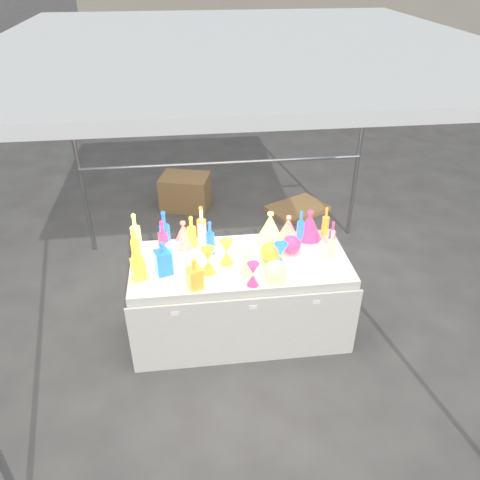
{
  "coord_description": "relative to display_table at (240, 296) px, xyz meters",
  "views": [
    {
      "loc": [
        -0.39,
        -3.16,
        2.96
      ],
      "look_at": [
        0.0,
        0.0,
        0.95
      ],
      "focal_mm": 35.0,
      "sensor_mm": 36.0,
      "label": 1
    }
  ],
  "objects": [
    {
      "name": "decanter_2",
      "position": [
        -0.62,
        -0.08,
        0.52
      ],
      "size": [
        0.15,
        0.15,
        0.29
      ],
      "primitive_type": null,
      "rotation": [
        0.0,
        0.0,
        0.3
      ],
      "color": "#15783A",
      "rests_on": "display_table"
    },
    {
      "name": "bottle_5",
      "position": [
        -0.29,
        0.3,
        0.55
      ],
      "size": [
        0.09,
        0.09,
        0.34
      ],
      "primitive_type": null,
      "rotation": [
        0.0,
        0.0,
        -0.29
      ],
      "color": "#DB2B6D",
      "rests_on": "display_table"
    },
    {
      "name": "bottle_10",
      "position": [
        0.8,
        0.11,
        0.5
      ],
      "size": [
        0.07,
        0.07,
        0.25
      ],
      "primitive_type": null,
      "rotation": [
        0.0,
        0.0,
        -0.36
      ],
      "color": "#1B37A2",
      "rests_on": "display_table"
    },
    {
      "name": "hourglass_5",
      "position": [
        0.31,
        -0.13,
        0.49
      ],
      "size": [
        0.15,
        0.15,
        0.23
      ],
      "primitive_type": null,
      "rotation": [
        0.0,
        0.0,
        -0.37
      ],
      "color": "#15783A",
      "rests_on": "display_table"
    },
    {
      "name": "hourglass_3",
      "position": [
        -0.54,
        -0.03,
        0.49
      ],
      "size": [
        0.12,
        0.12,
        0.23
      ],
      "primitive_type": null,
      "rotation": [
        0.0,
        0.0,
        0.09
      ],
      "color": "#DB2B6D",
      "rests_on": "display_table"
    },
    {
      "name": "ground",
      "position": [
        -0.0,
        0.01,
        -0.37
      ],
      "size": [
        80.0,
        80.0,
        0.0
      ],
      "primitive_type": "plane",
      "color": "#605D59",
      "rests_on": "ground"
    },
    {
      "name": "bottle_4",
      "position": [
        -0.85,
        0.27,
        0.55
      ],
      "size": [
        0.1,
        0.1,
        0.36
      ],
      "primitive_type": null,
      "rotation": [
        0.0,
        0.0,
        -0.29
      ],
      "color": "teal",
      "rests_on": "display_table"
    },
    {
      "name": "hourglass_2",
      "position": [
        0.03,
        -0.18,
        0.49
      ],
      "size": [
        0.14,
        0.14,
        0.22
      ],
      "primitive_type": null,
      "rotation": [
        0.0,
        0.0,
        0.31
      ],
      "color": "teal",
      "rests_on": "display_table"
    },
    {
      "name": "cardboard_box_closed",
      "position": [
        -0.43,
        2.42,
        -0.15
      ],
      "size": [
        0.7,
        0.59,
        0.44
      ],
      "primitive_type": "cube",
      "rotation": [
        0.0,
        0.0,
        -0.27
      ],
      "color": "#AC804D",
      "rests_on": "ground"
    },
    {
      "name": "bottle_9",
      "position": [
        0.81,
        0.33,
        0.51
      ],
      "size": [
        0.08,
        0.08,
        0.27
      ],
      "primitive_type": null,
      "rotation": [
        0.0,
        0.0,
        0.33
      ],
      "color": "#FBAF1A",
      "rests_on": "display_table"
    },
    {
      "name": "display_table",
      "position": [
        0.0,
        0.0,
        0.0
      ],
      "size": [
        1.84,
        0.83,
        0.75
      ],
      "color": "silver",
      "rests_on": "ground"
    },
    {
      "name": "globe_1",
      "position": [
        0.24,
        -0.28,
        0.45
      ],
      "size": [
        0.19,
        0.19,
        0.14
      ],
      "primitive_type": null,
      "rotation": [
        0.0,
        0.0,
        -0.05
      ],
      "color": "teal",
      "rests_on": "display_table"
    },
    {
      "name": "lampshade_0",
      "position": [
        -0.45,
        0.29,
        0.5
      ],
      "size": [
        0.2,
        0.2,
        0.24
      ],
      "primitive_type": null,
      "rotation": [
        0.0,
        0.0,
        -0.01
      ],
      "color": "yellow",
      "rests_on": "display_table"
    },
    {
      "name": "lampshade_3",
      "position": [
        0.3,
        0.29,
        0.51
      ],
      "size": [
        0.3,
        0.3,
        0.28
      ],
      "primitive_type": null,
      "rotation": [
        0.0,
        0.0,
        -0.33
      ],
      "color": "teal",
      "rests_on": "display_table"
    },
    {
      "name": "cardboard_box_flat",
      "position": [
        1.02,
        2.13,
        -0.34
      ],
      "size": [
        0.88,
        0.79,
        0.06
      ],
      "primitive_type": "cube",
      "rotation": [
        0.0,
        0.0,
        0.46
      ],
      "color": "#AC804D",
      "rests_on": "ground"
    },
    {
      "name": "hourglass_1",
      "position": [
        0.06,
        -0.33,
        0.47
      ],
      "size": [
        0.1,
        0.1,
        0.19
      ],
      "primitive_type": null,
      "rotation": [
        0.0,
        0.0,
        0.03
      ],
      "color": "#1B37A2",
      "rests_on": "display_table"
    },
    {
      "name": "bottle_2",
      "position": [
        -0.3,
        0.31,
        0.56
      ],
      "size": [
        0.1,
        0.1,
        0.37
      ],
      "primitive_type": null,
      "rotation": [
        0.0,
        0.0,
        -0.3
      ],
      "color": "#FBAF1A",
      "rests_on": "display_table"
    },
    {
      "name": "hourglass_4",
      "position": [
        -0.11,
        -0.02,
        0.48
      ],
      "size": [
        0.14,
        0.14,
        0.21
      ],
      "primitive_type": null,
      "rotation": [
        0.0,
        0.0,
        0.39
      ],
      "color": "red",
      "rests_on": "display_table"
    },
    {
      "name": "lampshade_1",
      "position": [
        0.46,
        0.29,
        0.49
      ],
      "size": [
        0.23,
        0.23,
        0.23
      ],
      "primitive_type": null,
      "rotation": [
        0.0,
        0.0,
        0.23
      ],
      "color": "yellow",
      "rests_on": "display_table"
    },
    {
      "name": "globe_2",
      "position": [
        0.26,
        -0.02,
        0.45
      ],
      "size": [
        0.2,
        0.2,
        0.15
      ],
      "primitive_type": null,
      "rotation": [
        0.0,
        0.0,
        0.13
      ],
      "color": "#FBAF1A",
      "rests_on": "display_table"
    },
    {
      "name": "hourglass_0",
      "position": [
        -0.27,
        -0.13,
        0.49
      ],
      "size": [
        0.13,
        0.13,
        0.23
      ],
      "primitive_type": null,
      "rotation": [
        0.0,
        0.0,
        0.15
      ],
      "color": "#FBAF1A",
      "rests_on": "display_table"
    },
    {
      "name": "bottle_1",
      "position": [
        -0.61,
        0.24,
        0.56
      ],
      "size": [
        0.1,
        0.1,
        0.38
      ],
      "primitive_type": null,
      "rotation": [
        0.0,
        0.0,
        0.13
      ],
      "color": "#15783A",
      "rests_on": "display_table"
    },
    {
      "name": "decanter_0",
      "position": [
        -0.81,
        -0.13,
        0.5
      ],
      "size": [
        0.12,
        0.12,
        0.26
      ],
      "primitive_type": null,
      "rotation": [
        0.0,
        0.0,
        0.28
      ],
      "color": "red",
      "rests_on": "display_table"
    },
    {
      "name": "lampshade_2",
      "position": [
        0.65,
        0.29,
        0.51
      ],
      "size": [
        0.29,
        0.29,
        0.27
      ],
      "primitive_type": null,
      "rotation": [
        0.0,
        0.0,
        -0.33
      ],
      "color": "#1B37A2",
      "rests_on": "display_table"
    },
    {
      "name": "bottle_8",
      "position": [
        0.56,
        0.26,
        0.52
      ],
      "size": [
        0.09,
        0.09,
        0.29
      ],
      "primitive_type": null,
      "rotation": [
        0.0,
        0.0,
        0.39
      ],
      "color": "#15783A",
      "rests_on": "display_table"
    },
    {
      "name": "bottle_7",
      "position": [
        -0.23,
        0.15,
        0.53
      ],
      "size": [
        0.08,
        0.08,
        0.31
      ],
      "primitive_type": null,
      "rotation": [
        0.0,
        0.0,
        0.18
      ],
      "color": "#15783A",
      "rests_on": "display_table"
    },
    {
      "name": "decanter_1",
      "position": [
        -0.38,
        -0.3,
        0.51
      ],
      "size": [
        0.13,
        0.13,
        0.26
      ],
      "primitive_type": null,
      "rotation": [
        0.0,
        0.0,
        0.34
      ],
      "color": "#FBAF1A",
      "rests_on": "display_table"
    },
    {
      "name": "bottle_11",
      "position": [
        0.75,
        -0.05,
        0.51
      ],
      "size": [
        0.06,
        0.06,
        0.27
      ],
      "primitive_type": null,
      "rotation": [
        0.0,
        0.0,
        -0.02
      ],
      "color": "teal",
      "rests_on": "display_table"
    },
    {
      "name": "bottle_6",
      "position": [
        -0.38,
        0.27,
        0.52
      ],
      "size": [
        0.09,
        0.09,
        0.3
      ],
      "primitive_type": null,
      "rotation": [
        0.0,
        0.0,
        0.17
      ],
      "color": "red",
      "rests_on": "display_table"
    },
    {
      "name": "canopy_tent",
      "position": [
        -0.0,
        0.02,
        2.01
      ],
      "size": [
        3.15,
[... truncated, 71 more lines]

